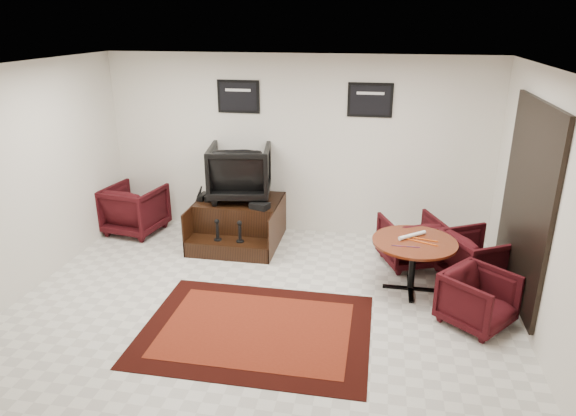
{
  "coord_description": "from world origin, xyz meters",
  "views": [
    {
      "loc": [
        1.28,
        -5.22,
        3.27
      ],
      "look_at": [
        0.16,
        0.9,
        0.97
      ],
      "focal_mm": 32.0,
      "sensor_mm": 36.0,
      "label": 1
    }
  ],
  "objects_px": {
    "table_chair_window": "(477,256)",
    "shine_chair": "(240,169)",
    "table_chair_corner": "(478,297)",
    "shine_podium": "(239,222)",
    "table_chair_back": "(411,238)",
    "armchair_side": "(135,207)",
    "meeting_table": "(414,247)"
  },
  "relations": [
    {
      "from": "armchair_side",
      "to": "meeting_table",
      "type": "xyz_separation_m",
      "value": [
        4.32,
        -1.16,
        0.17
      ]
    },
    {
      "from": "table_chair_back",
      "to": "table_chair_corner",
      "type": "relative_size",
      "value": 1.09
    },
    {
      "from": "table_chair_back",
      "to": "table_chair_corner",
      "type": "xyz_separation_m",
      "value": [
        0.69,
        -1.45,
        -0.03
      ]
    },
    {
      "from": "shine_chair",
      "to": "table_chair_window",
      "type": "height_order",
      "value": "shine_chair"
    },
    {
      "from": "shine_podium",
      "to": "table_chair_back",
      "type": "bearing_deg",
      "value": -7.66
    },
    {
      "from": "armchair_side",
      "to": "table_chair_window",
      "type": "bearing_deg",
      "value": -179.5
    },
    {
      "from": "shine_chair",
      "to": "table_chair_corner",
      "type": "height_order",
      "value": "shine_chair"
    },
    {
      "from": "table_chair_window",
      "to": "shine_chair",
      "type": "bearing_deg",
      "value": 45.95
    },
    {
      "from": "shine_podium",
      "to": "shine_chair",
      "type": "relative_size",
      "value": 1.41
    },
    {
      "from": "shine_chair",
      "to": "armchair_side",
      "type": "relative_size",
      "value": 1.09
    },
    {
      "from": "shine_podium",
      "to": "table_chair_corner",
      "type": "xyz_separation_m",
      "value": [
        3.27,
        -1.8,
        0.05
      ]
    },
    {
      "from": "shine_podium",
      "to": "table_chair_corner",
      "type": "distance_m",
      "value": 3.73
    },
    {
      "from": "shine_chair",
      "to": "shine_podium",
      "type": "bearing_deg",
      "value": 80.71
    },
    {
      "from": "shine_chair",
      "to": "table_chair_corner",
      "type": "bearing_deg",
      "value": 140.09
    },
    {
      "from": "shine_chair",
      "to": "meeting_table",
      "type": "distance_m",
      "value": 2.91
    },
    {
      "from": "shine_chair",
      "to": "table_chair_window",
      "type": "relative_size",
      "value": 1.22
    },
    {
      "from": "table_chair_window",
      "to": "table_chair_back",
      "type": "bearing_deg",
      "value": 33.86
    },
    {
      "from": "table_chair_back",
      "to": "table_chair_corner",
      "type": "height_order",
      "value": "table_chair_back"
    },
    {
      "from": "table_chair_window",
      "to": "table_chair_corner",
      "type": "height_order",
      "value": "table_chair_window"
    },
    {
      "from": "shine_chair",
      "to": "armchair_side",
      "type": "bearing_deg",
      "value": -6.22
    },
    {
      "from": "table_chair_corner",
      "to": "shine_podium",
      "type": "bearing_deg",
      "value": 101.0
    },
    {
      "from": "shine_podium",
      "to": "shine_chair",
      "type": "height_order",
      "value": "shine_chair"
    },
    {
      "from": "shine_podium",
      "to": "table_chair_window",
      "type": "bearing_deg",
      "value": -12.72
    },
    {
      "from": "table_chair_corner",
      "to": "table_chair_window",
      "type": "bearing_deg",
      "value": 31.75
    },
    {
      "from": "table_chair_window",
      "to": "table_chair_corner",
      "type": "xyz_separation_m",
      "value": [
        -0.15,
        -1.03,
        -0.03
      ]
    },
    {
      "from": "shine_podium",
      "to": "armchair_side",
      "type": "bearing_deg",
      "value": 178.58
    },
    {
      "from": "armchair_side",
      "to": "meeting_table",
      "type": "height_order",
      "value": "armchair_side"
    },
    {
      "from": "table_chair_back",
      "to": "armchair_side",
      "type": "bearing_deg",
      "value": -26.98
    },
    {
      "from": "armchair_side",
      "to": "table_chair_back",
      "type": "xyz_separation_m",
      "value": [
        4.33,
        -0.39,
        -0.05
      ]
    },
    {
      "from": "table_chair_back",
      "to": "table_chair_window",
      "type": "bearing_deg",
      "value": 131.18
    },
    {
      "from": "armchair_side",
      "to": "table_chair_corner",
      "type": "xyz_separation_m",
      "value": [
        5.01,
        -1.84,
        -0.08
      ]
    },
    {
      "from": "meeting_table",
      "to": "table_chair_window",
      "type": "xyz_separation_m",
      "value": [
        0.84,
        0.35,
        -0.22
      ]
    }
  ]
}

